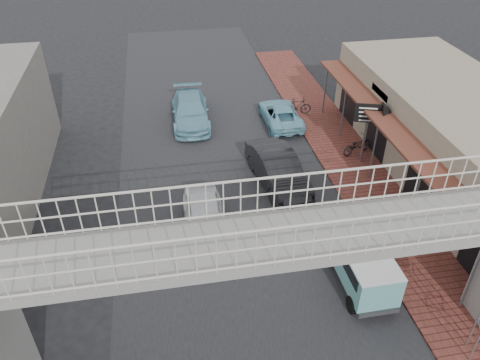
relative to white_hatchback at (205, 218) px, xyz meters
name	(u,v)px	position (x,y,z in m)	size (l,w,h in m)	color
ground	(249,270)	(1.35, -2.52, -0.72)	(120.00, 120.00, 0.00)	black
road_strip	(249,270)	(1.35, -2.52, -0.71)	(10.00, 60.00, 0.01)	black
sidewalk	(378,203)	(7.85, 0.48, -0.67)	(3.00, 40.00, 0.10)	brown
shophouse_row	(468,145)	(12.32, 1.49, 1.29)	(7.20, 18.00, 4.00)	gray
footbridge	(279,293)	(1.35, -6.52, 2.46)	(16.40, 2.40, 6.34)	gray
white_hatchback	(205,218)	(0.00, 0.00, 0.00)	(1.69, 4.20, 1.43)	white
dark_sedan	(278,170)	(3.77, 2.83, 0.09)	(1.70, 4.88, 1.61)	black
angkot_curb	(280,114)	(5.42, 8.79, -0.12)	(1.97, 4.27, 1.19)	#78BBD0
angkot_far	(190,111)	(0.30, 9.82, 0.02)	(2.06, 5.07, 1.47)	#6DA8BD
angkot_van	(362,262)	(5.15, -3.88, 0.38)	(1.64, 3.53, 1.73)	black
motorcycle_near	(357,145)	(8.47, 4.68, -0.14)	(0.63, 1.80, 0.95)	black
motorcycle_far	(297,106)	(6.65, 9.56, -0.11)	(0.47, 1.67, 1.00)	black
arrow_sign	(386,115)	(9.16, 3.64, 2.04)	(1.99, 1.33, 3.29)	#59595B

